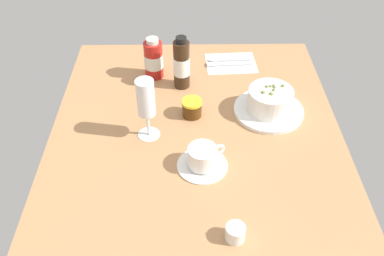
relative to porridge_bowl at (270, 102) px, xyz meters
The scene contains 9 objects.
ground_plane 27.23cm from the porridge_bowl, 123.69° to the left, with size 110.00×84.00×3.00cm, color #B27F51.
porridge_bowl is the anchor object (origin of this frame).
cutlery_setting 28.93cm from the porridge_bowl, 19.66° to the left, with size 14.33×18.19×0.90cm.
coffee_cup 30.42cm from the porridge_bowl, 136.91° to the left, with size 13.47×13.47×6.35cm.
creamer_jug 46.76cm from the porridge_bowl, 162.18° to the left, with size 4.52×5.49×4.68cm.
wine_glass 37.99cm from the porridge_bowl, 105.27° to the left, with size 6.36×6.36×18.77cm.
jam_jar 23.36cm from the porridge_bowl, 92.73° to the left, with size 6.14×6.14×5.36cm.
sauce_bottle_brown 30.24cm from the porridge_bowl, 62.02° to the left, with size 5.23×5.23×17.90cm.
sauce_bottle_red 40.90cm from the porridge_bowl, 61.01° to the left, with size 6.25×6.25×14.21cm.
Camera 1 is at (-83.49, 2.30, 81.57)cm, focal length 39.21 mm.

